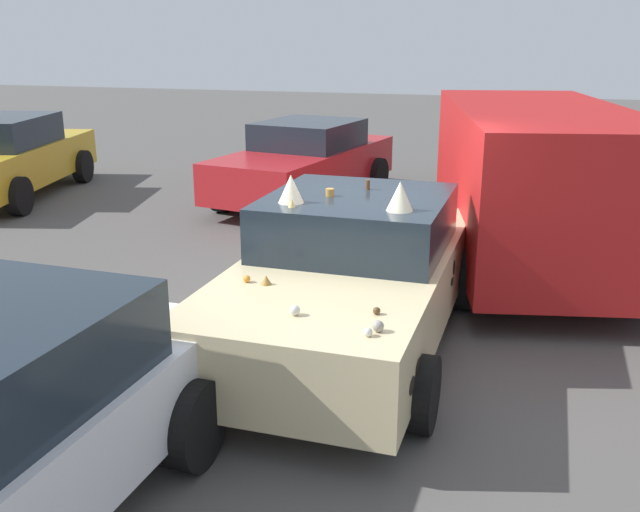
# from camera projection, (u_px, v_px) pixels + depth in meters

# --- Properties ---
(ground_plane) EXTENTS (60.00, 60.00, 0.00)m
(ground_plane) POSITION_uv_depth(u_px,v_px,m) (349.00, 345.00, 7.08)
(ground_plane) COLOR #514F4C
(art_car_decorated) EXTENTS (4.37, 2.17, 1.72)m
(art_car_decorated) POSITION_uv_depth(u_px,v_px,m) (351.00, 275.00, 6.91)
(art_car_decorated) COLOR beige
(art_car_decorated) RESTS_ON ground
(parked_van_behind_left) EXTENTS (5.46, 3.06, 2.08)m
(parked_van_behind_left) POSITION_uv_depth(u_px,v_px,m) (534.00, 178.00, 9.19)
(parked_van_behind_left) COLOR #B21919
(parked_van_behind_left) RESTS_ON ground
(parked_sedan_row_back_far) EXTENTS (4.80, 2.67, 1.50)m
(parked_sedan_row_back_far) POSITION_uv_depth(u_px,v_px,m) (5.00, 157.00, 13.26)
(parked_sedan_row_back_far) COLOR gold
(parked_sedan_row_back_far) RESTS_ON ground
(parked_sedan_behind_right) EXTENTS (4.06, 2.28, 1.39)m
(parked_sedan_behind_right) POSITION_uv_depth(u_px,v_px,m) (555.00, 155.00, 13.80)
(parked_sedan_behind_right) COLOR #5B1419
(parked_sedan_behind_right) RESTS_ON ground
(parked_sedan_near_right) EXTENTS (4.64, 2.52, 1.43)m
(parked_sedan_near_right) POSITION_uv_depth(u_px,v_px,m) (305.00, 162.00, 12.97)
(parked_sedan_near_right) COLOR red
(parked_sedan_near_right) RESTS_ON ground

